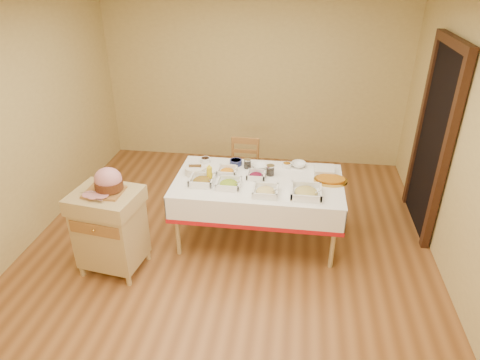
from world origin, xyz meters
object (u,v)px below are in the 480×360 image
preserve_jar_right (270,171)px  plate_stack (324,170)px  mustard_bottle (209,173)px  bread_basket (195,170)px  butcher_cart (110,227)px  dining_table (258,193)px  brass_platter (331,180)px  ham_on_board (108,182)px  preserve_jar_left (247,164)px  dining_chair (244,171)px

preserve_jar_right → plate_stack: 0.61m
mustard_bottle → bread_basket: size_ratio=0.81×
butcher_cart → plate_stack: 2.37m
dining_table → brass_platter: 0.80m
dining_table → bread_basket: bread_basket is taller
brass_platter → butcher_cart: bearing=-160.1°
ham_on_board → bread_basket: bearing=48.5°
dining_table → brass_platter: brass_platter is taller
ham_on_board → preserve_jar_right: bearing=29.3°
dining_table → bread_basket: size_ratio=7.87×
preserve_jar_right → mustard_bottle: (-0.64, -0.20, 0.03)m
ham_on_board → preserve_jar_left: 1.58m
dining_chair → bread_basket: bearing=-120.4°
ham_on_board → dining_chair: bearing=53.7°
mustard_bottle → plate_stack: (1.24, 0.33, -0.05)m
dining_table → dining_chair: 0.87m
mustard_bottle → brass_platter: size_ratio=0.52×
dining_table → ham_on_board: (-1.38, -0.70, 0.41)m
butcher_cart → preserve_jar_left: butcher_cart is taller
bread_basket → plate_stack: bread_basket is taller
butcher_cart → mustard_bottle: bearing=36.8°
bread_basket → ham_on_board: bearing=-131.5°
dining_chair → preserve_jar_right: size_ratio=7.26×
preserve_jar_right → brass_platter: (0.65, -0.07, -0.03)m
bread_basket → plate_stack: (1.42, 0.21, -0.01)m
ham_on_board → mustard_bottle: ham_on_board is taller
butcher_cart → mustard_bottle: mustard_bottle is taller
preserve_jar_left → plate_stack: (0.86, -0.01, -0.02)m
dining_table → bread_basket: 0.74m
dining_table → ham_on_board: 1.60m
preserve_jar_left → bread_basket: preserve_jar_left is taller
ham_on_board → brass_platter: bearing=19.6°
preserve_jar_right → bread_basket: preserve_jar_right is taller
ham_on_board → brass_platter: size_ratio=1.05×
butcher_cart → preserve_jar_right: 1.79m
ham_on_board → preserve_jar_right: (1.50, 0.84, -0.19)m
dining_chair → dining_table: bearing=-71.9°
ham_on_board → plate_stack: (2.09, 0.97, -0.21)m
mustard_bottle → plate_stack: size_ratio=0.86×
preserve_jar_right → mustard_bottle: mustard_bottle is taller
mustard_bottle → dining_table: bearing=7.2°
dining_table → preserve_jar_right: bearing=49.2°
dining_table → mustard_bottle: bearing=-172.8°
butcher_cart → preserve_jar_left: 1.65m
butcher_cart → ham_on_board: (0.04, 0.03, 0.49)m
mustard_bottle → bread_basket: (-0.18, 0.12, -0.04)m
dining_table → plate_stack: (0.71, 0.27, 0.19)m
preserve_jar_left → dining_table: bearing=-60.9°
dining_table → mustard_bottle: size_ratio=9.69×
preserve_jar_left → plate_stack: bearing=-0.7°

